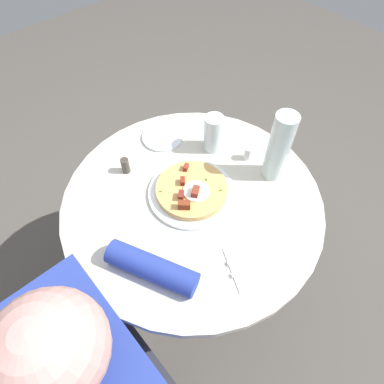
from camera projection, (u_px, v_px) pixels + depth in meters
The scene contains 12 objects.
ground_plane at pixel (192, 281), 1.64m from camera, with size 6.00×6.00×0.00m, color #4C4742.
dining_table at pixel (192, 225), 1.20m from camera, with size 0.85×0.85×0.73m.
pizza_plate at pixel (192, 192), 1.07m from camera, with size 0.28×0.28×0.01m, color white.
breakfast_pizza at pixel (192, 190), 1.05m from camera, with size 0.23×0.23×0.05m.
bread_plate at pixel (163, 137), 1.22m from camera, with size 0.15×0.15×0.01m, color white.
napkin at pixel (259, 262), 0.92m from camera, with size 0.17×0.14×0.00m, color white.
fork at pixel (257, 256), 0.93m from camera, with size 0.18×0.01×0.01m, color silver.
knife at pixel (262, 267), 0.91m from camera, with size 0.18×0.01×0.01m, color silver.
water_glass at pixel (213, 133), 1.14m from camera, with size 0.07×0.07×0.14m, color silver.
water_bottle at pixel (279, 148), 1.02m from camera, with size 0.07×0.07×0.25m, color silver.
salt_shaker at pixel (248, 153), 1.14m from camera, with size 0.03×0.03×0.05m, color white.
pepper_shaker at pixel (125, 166), 1.11m from camera, with size 0.03×0.03×0.06m, color #3F3833.
Camera 1 is at (-0.46, 0.41, 1.59)m, focal length 30.45 mm.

